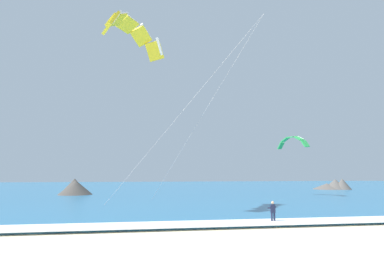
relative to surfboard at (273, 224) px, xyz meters
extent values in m
cube|color=teal|center=(4.52, 58.63, 0.07)|extent=(200.00, 120.00, 0.20)
cube|color=white|center=(4.52, -0.37, 0.19)|extent=(200.00, 3.06, 0.04)
ellipsoid|color=yellow|center=(0.00, 0.00, 0.00)|extent=(0.52, 1.42, 0.05)
cube|color=black|center=(0.00, 0.25, 0.04)|extent=(0.16, 0.07, 0.04)
cube|color=black|center=(0.00, -0.25, 0.04)|extent=(0.16, 0.07, 0.04)
cylinder|color=#191E38|center=(-0.10, 0.01, 0.39)|extent=(0.14, 0.14, 0.84)
cylinder|color=#191E38|center=(0.10, -0.01, 0.39)|extent=(0.14, 0.14, 0.84)
cube|color=#191E38|center=(0.00, 0.00, 1.11)|extent=(0.35, 0.22, 0.60)
sphere|color=tan|center=(0.00, 0.00, 1.55)|extent=(0.22, 0.22, 0.22)
cylinder|color=#191E38|center=(-0.17, 0.17, 1.16)|extent=(0.12, 0.51, 0.22)
cylinder|color=#191E38|center=(0.19, 0.15, 1.16)|extent=(0.12, 0.51, 0.22)
cylinder|color=black|center=(0.02, 0.38, 1.16)|extent=(0.55, 0.07, 0.04)
cube|color=#3F3F42|center=(0.01, 0.12, 0.89)|extent=(0.12, 0.09, 0.10)
cube|color=yellow|center=(-8.63, 10.35, 17.00)|extent=(2.19, 1.40, 2.23)
cube|color=white|center=(-8.14, 10.02, 17.44)|extent=(0.86, 1.09, 1.71)
cube|color=yellow|center=(-10.13, 9.43, 18.22)|extent=(2.42, 2.09, 1.85)
cube|color=white|center=(-9.64, 9.09, 18.66)|extent=(1.20, 1.57, 1.13)
cube|color=yellow|center=(-11.51, 7.85, 18.66)|extent=(2.38, 2.51, 1.05)
cube|color=white|center=(-11.03, 7.52, 19.10)|extent=(1.33, 1.74, 0.29)
cube|color=yellow|center=(-12.47, 5.99, 18.22)|extent=(2.10, 2.57, 1.85)
cube|color=white|center=(-11.99, 5.66, 18.66)|extent=(1.21, 1.57, 1.13)
cube|color=yellow|center=(-12.79, 4.25, 17.00)|extent=(1.63, 2.37, 2.23)
cube|color=white|center=(-12.30, 3.92, 17.44)|extent=(0.88, 1.16, 1.71)
cylinder|color=#B2B2B7|center=(-4.32, 5.37, 9.09)|extent=(8.63, 10.00, 15.84)
cylinder|color=#B2B2B7|center=(-6.40, 2.32, 9.09)|extent=(12.79, 3.90, 15.84)
cube|color=green|center=(13.30, 26.89, 8.32)|extent=(1.28, 1.31, 1.21)
cube|color=white|center=(13.72, 27.08, 8.42)|extent=(0.49, 0.80, 1.07)
cube|color=green|center=(13.64, 25.90, 9.22)|extent=(1.45, 1.58, 0.85)
cube|color=white|center=(14.06, 26.10, 9.32)|extent=(0.64, 1.10, 0.68)
cube|color=green|center=(14.17, 24.67, 9.55)|extent=(1.50, 1.61, 0.29)
cube|color=white|center=(14.59, 24.86, 9.65)|extent=(0.68, 1.18, 0.13)
cube|color=green|center=(14.77, 23.47, 9.22)|extent=(1.46, 1.49, 0.85)
cube|color=white|center=(15.19, 23.67, 9.32)|extent=(0.62, 1.09, 0.68)
cube|color=green|center=(15.30, 22.58, 8.32)|extent=(1.33, 1.14, 1.21)
cube|color=white|center=(15.72, 22.77, 8.42)|extent=(0.48, 0.78, 1.07)
cone|color=#56514C|center=(34.19, 44.38, 1.20)|extent=(5.81, 5.81, 2.45)
cone|color=#56514C|center=(32.49, 45.01, 0.73)|extent=(7.40, 7.40, 1.51)
cone|color=#56514C|center=(35.19, 43.27, 1.29)|extent=(4.14, 4.14, 2.63)
cone|color=#47423D|center=(-20.85, 35.05, 1.42)|extent=(5.20, 5.20, 2.90)
cone|color=#47423D|center=(-20.57, 34.54, 1.27)|extent=(6.17, 6.17, 2.59)
camera|label=1|loc=(-10.10, -23.64, 3.75)|focal=30.21mm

